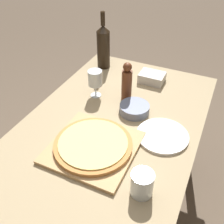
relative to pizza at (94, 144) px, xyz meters
name	(u,v)px	position (x,y,z in m)	size (l,w,h in m)	color
ground_plane	(110,207)	(0.00, 0.17, -0.76)	(12.00, 12.00, 0.00)	brown
dining_table	(109,140)	(0.00, 0.17, -0.12)	(0.86, 1.40, 0.73)	#9E8966
cutting_board	(94,147)	(0.00, 0.00, -0.02)	(0.38, 0.38, 0.02)	tan
pizza	(94,144)	(0.00, 0.00, 0.00)	(0.36, 0.36, 0.02)	#BC7A3D
wine_bottle	(103,46)	(-0.30, 0.71, 0.12)	(0.09, 0.09, 0.37)	black
pepper_mill	(127,83)	(-0.02, 0.42, 0.08)	(0.06, 0.06, 0.23)	#5B2D19
wine_glass	(95,79)	(-0.19, 0.38, 0.08)	(0.08, 0.08, 0.16)	silver
small_bowl	(134,109)	(0.07, 0.33, -0.01)	(0.16, 0.16, 0.05)	slate
drinking_tumbler	(142,184)	(0.27, -0.13, 0.02)	(0.09, 0.09, 0.11)	silver
dinner_plate	(162,136)	(0.26, 0.21, -0.02)	(0.25, 0.25, 0.01)	silver
food_container	(152,78)	(0.05, 0.66, 0.00)	(0.15, 0.12, 0.06)	#BCB7AD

